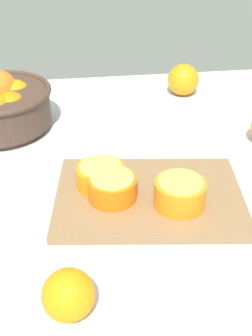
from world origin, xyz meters
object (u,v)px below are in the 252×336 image
orange_half_2 (101,175)px  loose_orange_0 (183,80)px  orange_half_1 (112,187)px  loose_orange_1 (69,295)px  cutting_board (149,196)px  orange_half_0 (180,193)px

orange_half_2 → loose_orange_0: loose_orange_0 is taller
orange_half_1 → loose_orange_0: loose_orange_0 is taller
orange_half_2 → loose_orange_1: size_ratio=1.27×
orange_half_2 → loose_orange_1: 25.64cm
cutting_board → orange_half_2: (-7.79, 3.59, 2.58)cm
orange_half_2 → loose_orange_0: bearing=58.1°
loose_orange_0 → orange_half_1: bearing=-117.9°
cutting_board → loose_orange_1: size_ratio=4.78×
orange_half_2 → orange_half_0: bearing=-30.6°
orange_half_0 → orange_half_2: 13.99cm
orange_half_1 → loose_orange_1: (-7.59, -21.13, -0.06)cm
orange_half_0 → orange_half_2: size_ratio=1.00×
orange_half_2 → loose_orange_1: (-6.01, -24.93, 0.02)cm
loose_orange_1 → loose_orange_0: bearing=64.7°
cutting_board → loose_orange_0: loose_orange_0 is taller
cutting_board → orange_half_1: (-6.20, -0.21, 2.67)cm
orange_half_1 → orange_half_2: bearing=112.7°
loose_orange_0 → loose_orange_1: loose_orange_0 is taller
orange_half_0 → orange_half_2: bearing=149.4°
cutting_board → orange_half_2: 8.96cm
orange_half_2 → cutting_board: bearing=-24.7°
orange_half_1 → orange_half_2: 4.12cm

